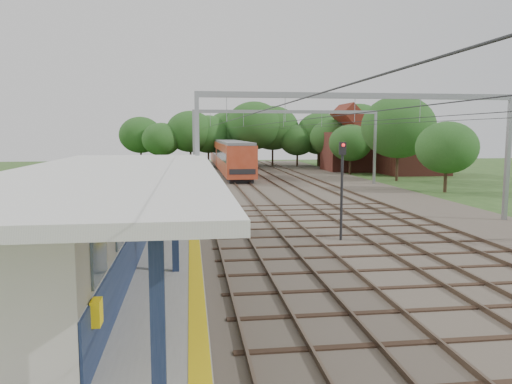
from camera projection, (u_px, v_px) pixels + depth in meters
ground at (427, 347)px, 11.55m from camera, size 160.00×160.00×0.00m
ballast_bed at (304, 192)px, 41.59m from camera, size 18.00×90.00×0.10m
platform at (147, 231)px, 24.33m from camera, size 5.00×52.00×0.35m
yellow_stripe at (194, 226)px, 24.60m from camera, size 0.45×52.00×0.01m
station_building at (88, 218)px, 17.04m from camera, size 3.41×18.00×3.40m
canopy at (115, 173)px, 16.01m from camera, size 6.40×20.00×3.44m
rail_tracks at (274, 191)px, 41.25m from camera, size 11.80×88.00×0.15m
catenary_system at (311, 125)px, 36.22m from camera, size 17.22×88.00×7.00m
tree_band at (258, 133)px, 67.70m from camera, size 31.72×30.88×8.82m
house_near at (413, 149)px, 59.22m from camera, size 7.00×6.12×7.89m
house_far at (356, 146)px, 64.44m from camera, size 8.00×6.12×8.66m
person at (182, 213)px, 23.65m from camera, size 0.69×0.59×1.61m
bicycle at (170, 219)px, 23.92m from camera, size 1.58×0.48×0.94m
train at (228, 154)px, 64.82m from camera, size 2.96×36.89×3.89m
signal_post at (342, 179)px, 22.26m from camera, size 0.34×0.30×4.53m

